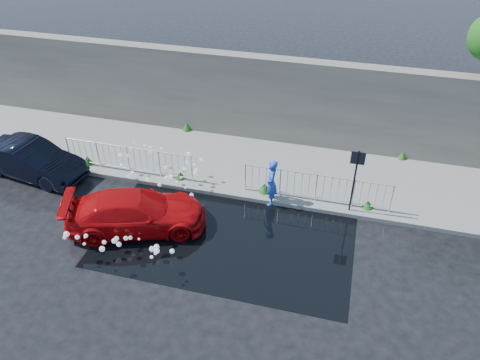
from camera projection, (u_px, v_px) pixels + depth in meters
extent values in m
plane|color=black|center=(203.00, 254.00, 14.37)|extent=(90.00, 90.00, 0.00)
cube|color=slate|center=(243.00, 164.00, 18.26)|extent=(30.00, 4.00, 0.15)
cube|color=slate|center=(229.00, 194.00, 16.68)|extent=(30.00, 0.25, 0.16)
cube|color=#565049|center=(257.00, 98.00, 18.93)|extent=(30.00, 0.60, 3.50)
cube|color=black|center=(227.00, 235.00, 15.05)|extent=(8.00, 5.00, 0.01)
cylinder|color=black|center=(354.00, 184.00, 15.21)|extent=(0.06, 0.06, 2.50)
cube|color=black|center=(358.00, 158.00, 14.63)|extent=(0.45, 0.04, 0.45)
cylinder|color=silver|center=(69.00, 150.00, 17.94)|extent=(0.05, 0.05, 1.10)
cylinder|color=silver|center=(192.00, 169.00, 16.91)|extent=(0.05, 0.05, 1.10)
cylinder|color=silver|center=(126.00, 147.00, 17.12)|extent=(5.00, 0.04, 0.04)
cylinder|color=silver|center=(130.00, 169.00, 17.67)|extent=(5.00, 0.04, 0.04)
cylinder|color=silver|center=(245.00, 177.00, 16.49)|extent=(0.05, 0.05, 1.10)
cylinder|color=silver|center=(392.00, 199.00, 15.46)|extent=(0.05, 0.05, 1.10)
cylinder|color=silver|center=(318.00, 175.00, 15.67)|extent=(5.00, 0.04, 0.04)
cylinder|color=silver|center=(315.00, 197.00, 16.23)|extent=(5.00, 0.04, 0.04)
cone|color=#1B4D14|center=(88.00, 160.00, 18.05)|extent=(0.40, 0.40, 0.35)
cone|color=#1B4D14|center=(180.00, 175.00, 17.28)|extent=(0.36, 0.36, 0.31)
cone|color=#1B4D14|center=(265.00, 187.00, 16.61)|extent=(0.44, 0.44, 0.34)
cone|color=#1B4D14|center=(368.00, 204.00, 15.88)|extent=(0.38, 0.38, 0.28)
cone|color=#1B4D14|center=(187.00, 126.00, 20.22)|extent=(0.42, 0.42, 0.36)
cone|color=#1B4D14|center=(403.00, 155.00, 18.38)|extent=(0.34, 0.34, 0.32)
sphere|color=white|center=(121.00, 155.00, 17.17)|extent=(0.15, 0.15, 0.15)
sphere|color=white|center=(131.00, 148.00, 17.39)|extent=(0.10, 0.10, 0.10)
sphere|color=white|center=(134.00, 142.00, 17.74)|extent=(0.07, 0.07, 0.07)
sphere|color=white|center=(185.00, 169.00, 16.73)|extent=(0.15, 0.15, 0.15)
sphere|color=white|center=(161.00, 148.00, 17.34)|extent=(0.10, 0.10, 0.10)
sphere|color=white|center=(122.00, 165.00, 17.04)|extent=(0.14, 0.14, 0.14)
sphere|color=white|center=(171.00, 177.00, 16.37)|extent=(0.16, 0.16, 0.16)
sphere|color=white|center=(189.00, 154.00, 17.03)|extent=(0.15, 0.15, 0.15)
sphere|color=white|center=(173.00, 202.00, 15.88)|extent=(0.09, 0.09, 0.09)
sphere|color=white|center=(133.00, 173.00, 16.51)|extent=(0.16, 0.16, 0.16)
sphere|color=white|center=(201.00, 159.00, 16.75)|extent=(0.12, 0.12, 0.12)
sphere|color=white|center=(192.00, 195.00, 15.96)|extent=(0.14, 0.14, 0.14)
sphere|color=white|center=(181.00, 178.00, 16.34)|extent=(0.09, 0.09, 0.09)
sphere|color=white|center=(128.00, 156.00, 17.12)|extent=(0.10, 0.10, 0.10)
sphere|color=white|center=(166.00, 167.00, 16.70)|extent=(0.13, 0.13, 0.13)
sphere|color=white|center=(196.00, 170.00, 16.61)|extent=(0.15, 0.15, 0.15)
sphere|color=white|center=(177.00, 182.00, 16.32)|extent=(0.09, 0.09, 0.09)
sphere|color=white|center=(146.00, 195.00, 16.03)|extent=(0.15, 0.15, 0.15)
sphere|color=white|center=(185.00, 188.00, 16.25)|extent=(0.07, 0.07, 0.07)
sphere|color=white|center=(166.00, 178.00, 16.22)|extent=(0.16, 0.16, 0.16)
sphere|color=white|center=(187.00, 163.00, 16.90)|extent=(0.13, 0.13, 0.13)
sphere|color=white|center=(191.00, 210.00, 15.64)|extent=(0.16, 0.16, 0.16)
sphere|color=white|center=(103.00, 194.00, 16.37)|extent=(0.11, 0.11, 0.11)
sphere|color=white|center=(195.00, 173.00, 16.41)|extent=(0.13, 0.13, 0.13)
sphere|color=white|center=(129.00, 177.00, 16.50)|extent=(0.13, 0.13, 0.13)
sphere|color=white|center=(159.00, 185.00, 16.14)|extent=(0.13, 0.13, 0.13)
sphere|color=white|center=(196.00, 211.00, 15.74)|extent=(0.12, 0.12, 0.12)
sphere|color=white|center=(145.00, 145.00, 17.75)|extent=(0.07, 0.07, 0.07)
sphere|color=white|center=(148.00, 180.00, 16.28)|extent=(0.14, 0.14, 0.14)
sphere|color=white|center=(180.00, 172.00, 16.72)|extent=(0.07, 0.07, 0.07)
sphere|color=white|center=(194.00, 164.00, 16.69)|extent=(0.10, 0.10, 0.10)
sphere|color=white|center=(150.00, 147.00, 17.55)|extent=(0.12, 0.12, 0.12)
sphere|color=white|center=(151.00, 152.00, 17.14)|extent=(0.15, 0.15, 0.15)
sphere|color=white|center=(86.00, 236.00, 13.72)|extent=(0.12, 0.12, 0.12)
sphere|color=white|center=(102.00, 249.00, 13.20)|extent=(0.17, 0.17, 0.17)
sphere|color=white|center=(117.00, 238.00, 13.87)|extent=(0.14, 0.14, 0.14)
sphere|color=white|center=(126.00, 238.00, 14.26)|extent=(0.14, 0.14, 0.14)
sphere|color=white|center=(64.00, 238.00, 13.46)|extent=(0.11, 0.11, 0.11)
sphere|color=white|center=(104.00, 242.00, 13.89)|extent=(0.13, 0.13, 0.13)
sphere|color=white|center=(139.00, 239.00, 14.42)|extent=(0.07, 0.07, 0.07)
sphere|color=white|center=(157.00, 247.00, 14.14)|extent=(0.17, 0.17, 0.17)
sphere|color=white|center=(152.00, 249.00, 13.87)|extent=(0.18, 0.18, 0.18)
sphere|color=white|center=(172.00, 251.00, 14.07)|extent=(0.15, 0.15, 0.15)
sphere|color=white|center=(114.00, 241.00, 14.21)|extent=(0.17, 0.17, 0.17)
sphere|color=white|center=(84.00, 244.00, 13.37)|extent=(0.09, 0.09, 0.09)
sphere|color=white|center=(119.00, 244.00, 13.61)|extent=(0.15, 0.15, 0.15)
sphere|color=white|center=(66.00, 234.00, 13.62)|extent=(0.17, 0.17, 0.17)
sphere|color=white|center=(93.00, 234.00, 14.81)|extent=(0.16, 0.16, 0.16)
sphere|color=white|center=(85.00, 237.00, 14.10)|extent=(0.07, 0.07, 0.07)
sphere|color=white|center=(77.00, 237.00, 13.62)|extent=(0.13, 0.13, 0.13)
sphere|color=white|center=(112.00, 236.00, 14.67)|extent=(0.07, 0.07, 0.07)
sphere|color=white|center=(152.00, 257.00, 12.90)|extent=(0.10, 0.10, 0.10)
sphere|color=white|center=(157.00, 252.00, 14.14)|extent=(0.08, 0.08, 0.08)
sphere|color=white|center=(155.00, 253.00, 13.01)|extent=(0.09, 0.09, 0.09)
sphere|color=white|center=(130.00, 238.00, 14.40)|extent=(0.13, 0.13, 0.13)
sphere|color=white|center=(157.00, 251.00, 13.32)|extent=(0.17, 0.17, 0.17)
imported|color=#A70608|center=(136.00, 212.00, 14.99)|extent=(4.79, 3.21, 1.29)
imported|color=black|center=(32.00, 160.00, 17.42)|extent=(4.27, 2.02, 1.35)
imported|color=blue|center=(271.00, 183.00, 15.92)|extent=(0.54, 0.70, 1.72)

